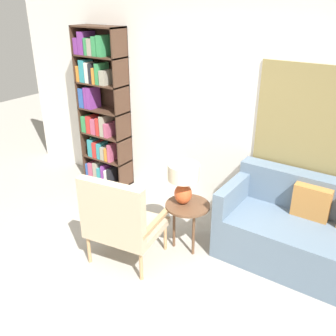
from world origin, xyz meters
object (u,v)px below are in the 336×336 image
side_table (188,210)px  armchair (119,219)px  couch (327,241)px  bookshelf (100,109)px  table_lamp (183,179)px

side_table → armchair: bearing=-124.1°
couch → bookshelf: bearing=175.5°
bookshelf → table_lamp: 1.97m
bookshelf → side_table: bookshelf is taller
side_table → couch: bearing=19.5°
armchair → table_lamp: table_lamp is taller
armchair → table_lamp: 0.76m
bookshelf → table_lamp: bearing=-21.6°
side_table → table_lamp: 0.36m
armchair → couch: armchair is taller
armchair → couch: 2.04m
table_lamp → couch: bearing=18.8°
bookshelf → table_lamp: size_ratio=4.87×
bookshelf → armchair: bearing=-42.1°
bookshelf → side_table: 2.10m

